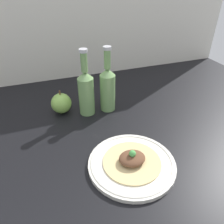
# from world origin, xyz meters

# --- Properties ---
(ground_plane) EXTENTS (1.80, 1.10, 0.04)m
(ground_plane) POSITION_xyz_m (0.00, 0.00, -0.02)
(ground_plane) COLOR black
(plate) EXTENTS (0.26, 0.26, 0.02)m
(plate) POSITION_xyz_m (0.04, -0.17, 0.01)
(plate) COLOR silver
(plate) RESTS_ON ground_plane
(plated_food) EXTENTS (0.17, 0.17, 0.05)m
(plated_food) POSITION_xyz_m (0.04, -0.17, 0.02)
(plated_food) COLOR #D6BC7F
(plated_food) RESTS_ON plate
(cider_bottle_left) EXTENTS (0.06, 0.06, 0.26)m
(cider_bottle_left) POSITION_xyz_m (-0.01, 0.15, 0.10)
(cider_bottle_left) COLOR #729E5B
(cider_bottle_left) RESTS_ON ground_plane
(cider_bottle_right) EXTENTS (0.06, 0.06, 0.26)m
(cider_bottle_right) POSITION_xyz_m (0.08, 0.15, 0.10)
(cider_bottle_right) COLOR #729E5B
(cider_bottle_right) RESTS_ON ground_plane
(apple) EXTENTS (0.08, 0.08, 0.10)m
(apple) POSITION_xyz_m (-0.11, 0.19, 0.04)
(apple) COLOR #84B74C
(apple) RESTS_ON ground_plane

